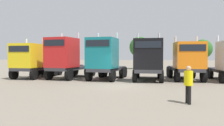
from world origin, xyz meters
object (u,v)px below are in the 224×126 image
(semi_truck_yellow, at_px, (31,60))
(visitor_in_hivis, at_px, (188,82))
(semi_truck_teal, at_px, (104,58))
(semi_truck_black, at_px, (148,60))
(semi_truck_red, at_px, (65,58))
(semi_truck_orange, at_px, (187,61))

(semi_truck_yellow, distance_m, visitor_in_hivis, 16.51)
(semi_truck_yellow, distance_m, semi_truck_teal, 7.59)
(visitor_in_hivis, bearing_deg, semi_truck_teal, 112.83)
(semi_truck_black, bearing_deg, semi_truck_red, -93.61)
(semi_truck_black, relative_size, semi_truck_orange, 0.96)
(visitor_in_hivis, bearing_deg, semi_truck_black, 91.79)
(semi_truck_teal, bearing_deg, semi_truck_black, 95.17)
(semi_truck_teal, bearing_deg, semi_truck_yellow, -86.60)
(semi_truck_red, bearing_deg, semi_truck_orange, 102.48)
(semi_truck_yellow, bearing_deg, semi_truck_teal, 89.41)
(semi_truck_black, height_order, visitor_in_hivis, semi_truck_black)
(semi_truck_black, relative_size, visitor_in_hivis, 3.26)
(semi_truck_yellow, height_order, semi_truck_teal, semi_truck_teal)
(semi_truck_red, xyz_separation_m, semi_truck_teal, (3.93, -0.39, -0.04))
(semi_truck_yellow, xyz_separation_m, semi_truck_orange, (15.03, 0.39, 0.01))
(semi_truck_teal, bearing_deg, semi_truck_red, -88.70)
(semi_truck_teal, xyz_separation_m, semi_truck_orange, (7.45, 0.85, -0.23))
(visitor_in_hivis, bearing_deg, semi_truck_red, 125.86)
(semi_truck_yellow, height_order, semi_truck_orange, semi_truck_orange)
(semi_truck_orange, bearing_deg, visitor_in_hivis, -12.52)
(semi_truck_black, bearing_deg, visitor_in_hivis, 12.33)
(semi_truck_yellow, xyz_separation_m, semi_truck_black, (11.56, -0.59, 0.12))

